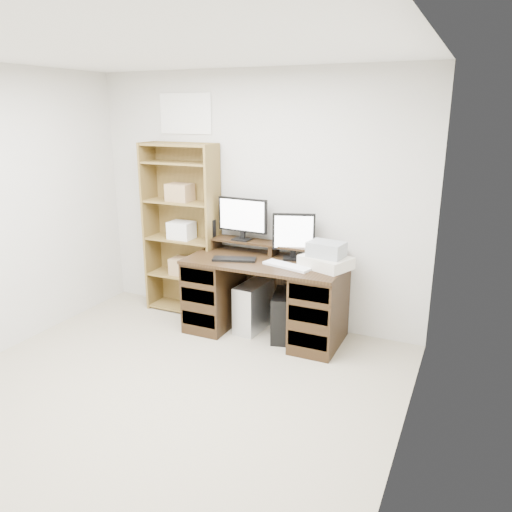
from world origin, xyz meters
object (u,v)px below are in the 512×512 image
Objects in this scene: desk at (265,296)px; printer at (326,262)px; tower_black at (284,315)px; tower_silver at (254,306)px; bookshelf at (183,228)px; monitor_small at (294,234)px; monitor_wide at (243,217)px.

printer reaches higher than desk.
desk is 0.72m from printer.
printer is at bearing -11.75° from tower_black.
tower_silver is 0.27× the size of bookshelf.
desk is 3.57× the size of printer.
monitor_wide is at bearing 157.78° from monitor_small.
printer is 1.65m from bookshelf.
bookshelf reaches higher than printer.
monitor_wide is at bearing 144.80° from tower_black.
bookshelf is at bearing 168.49° from desk.
monitor_small is 0.84m from tower_silver.
monitor_small is 1.27m from bookshelf.
tower_black is 1.44m from bookshelf.
bookshelf reaches higher than tower_black.
monitor_small is at bearing 36.81° from desk.
bookshelf is at bearing 159.26° from monitor_small.
printer is 0.93m from tower_silver.
printer reaches higher than tower_silver.
monitor_wide reaches higher than tower_black.
desk reaches higher than tower_black.
desk is at bearing -27.71° from monitor_wide.
tower_black is at bearing -116.70° from monitor_small.
bookshelf is at bearing 175.06° from tower_silver.
bookshelf is (-1.05, 0.21, 0.53)m from desk.
desk is 3.42× the size of monitor_small.
bookshelf is at bearing 155.73° from tower_black.
tower_silver is (-0.15, 0.06, -0.15)m from desk.
tower_silver is 0.35m from tower_black.
printer is (0.92, -0.18, -0.30)m from monitor_wide.
monitor_small is 1.05× the size of printer.
tower_black is at bearing -156.12° from printer.
bookshelf is (-1.63, 0.19, 0.12)m from printer.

